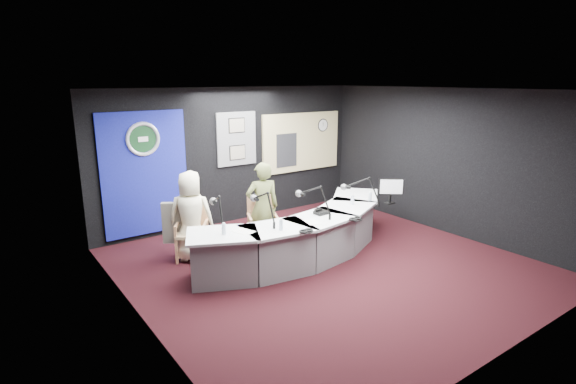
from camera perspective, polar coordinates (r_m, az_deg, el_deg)
ground at (r=7.47m, az=4.90°, el=-9.23°), size 6.00×6.00×0.00m
ceiling at (r=6.85m, az=5.41°, el=12.78°), size 6.00×6.00×0.02m
wall_back at (r=9.46m, az=-6.84°, el=4.61°), size 6.00×0.02×2.80m
wall_front at (r=5.23m, az=27.18°, el=-4.82°), size 6.00×0.02×2.80m
wall_left at (r=5.61m, az=-18.80°, el=-2.78°), size 0.02×6.00×2.80m
wall_right at (r=9.24m, az=19.41°, el=3.67°), size 0.02×6.00×2.80m
broadcast_desk at (r=7.70m, az=2.00°, el=-5.45°), size 4.50×1.90×0.75m
backdrop_panel at (r=8.72m, az=-17.70°, el=2.20°), size 1.60×0.05×2.30m
agency_seal at (r=8.57m, az=-17.94°, el=6.41°), size 0.63×0.07×0.63m
seal_center at (r=8.58m, az=-17.95°, el=6.41°), size 0.48×0.01×0.48m
pinboard at (r=9.40m, az=-6.55°, el=6.72°), size 0.90×0.04×1.10m
framed_photo_upper at (r=9.34m, az=-6.51°, el=8.40°), size 0.34×0.02×0.27m
framed_photo_lower at (r=9.42m, az=-6.41°, el=5.01°), size 0.34×0.02×0.27m
booth_window_frame at (r=10.36m, az=1.75°, el=6.38°), size 2.12×0.06×1.32m
booth_glow at (r=10.35m, az=1.78°, el=6.37°), size 2.00×0.02×1.20m
equipment_rack at (r=10.09m, az=-0.19°, el=5.31°), size 0.55×0.02×0.75m
wall_clock at (r=10.67m, az=4.45°, el=8.46°), size 0.28×0.01×0.28m
armchair_left at (r=7.66m, az=-12.12°, el=-4.74°), size 0.81×0.81×1.04m
armchair_right at (r=7.89m, az=-3.22°, el=-4.11°), size 0.72×0.72×0.97m
draped_jacket at (r=7.75m, az=-13.85°, el=-3.81°), size 0.47×0.36×0.70m
person_man at (r=7.58m, az=-12.21°, el=-3.01°), size 0.89×0.81×1.52m
person_woman at (r=7.80m, az=-3.25°, el=-1.96°), size 0.67×0.54×1.59m
computer_monitor at (r=8.31m, az=12.86°, el=0.69°), size 0.36×0.29×0.30m
desk_phone at (r=7.57m, az=4.23°, el=-2.63°), size 0.22×0.18×0.05m
headphones_near at (r=7.33m, az=8.56°, el=-3.38°), size 0.23×0.23×0.04m
headphones_far at (r=6.69m, az=2.30°, el=-4.95°), size 0.22×0.22×0.04m
paper_stack at (r=6.74m, az=-5.67°, el=-5.01°), size 0.30×0.36×0.00m
notepad at (r=7.16m, az=3.09°, el=-3.80°), size 0.27×0.33×0.00m
boom_mic_a at (r=6.87m, az=-8.92°, el=-2.13°), size 0.27×0.72×0.60m
boom_mic_b at (r=7.01m, az=-3.13°, el=-1.65°), size 0.16×0.74×0.60m
boom_mic_c at (r=7.37m, az=3.34°, el=-0.86°), size 0.30×0.71×0.60m
boom_mic_d at (r=8.05m, az=9.30°, el=0.27°), size 0.57×0.54×0.60m
water_bottles at (r=7.34m, az=3.04°, el=-2.63°), size 3.15×0.48×0.18m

